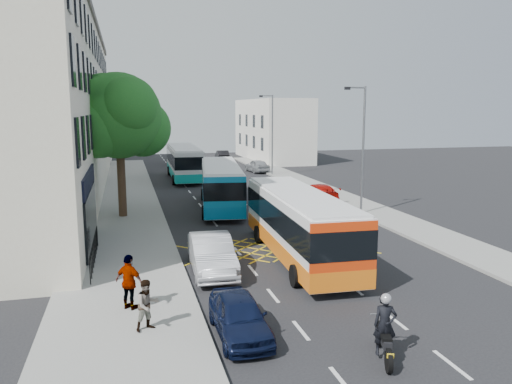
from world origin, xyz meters
TOP-DOWN VIEW (x-y plane):
  - ground at (0.00, 0.00)m, footprint 120.00×120.00m
  - pavement_left at (-8.50, 15.00)m, footprint 5.00×70.00m
  - pavement_right at (7.50, 15.00)m, footprint 3.00×70.00m
  - terrace_main at (-14.00, 24.49)m, footprint 8.30×45.00m
  - terrace_far at (-14.00, 55.00)m, footprint 8.00×20.00m
  - building_right at (11.00, 48.00)m, footprint 6.00×18.00m
  - street_tree at (-8.51, 14.97)m, footprint 6.30×5.70m
  - lamp_near at (6.20, 12.00)m, footprint 1.45×0.15m
  - lamp_far at (6.20, 32.00)m, footprint 1.45×0.15m
  - railings at (-9.70, 5.30)m, footprint 0.08×5.60m
  - bus_near at (-0.72, 4.21)m, footprint 3.05×10.94m
  - bus_mid at (-1.95, 16.64)m, footprint 4.02×11.07m
  - bus_far at (-2.72, 31.70)m, footprint 3.01×11.34m
  - motorbike at (-1.62, -5.24)m, footprint 0.86×2.05m
  - parked_car_blue at (-5.11, -2.84)m, footprint 1.49×3.68m
  - parked_car_silver at (-4.90, 3.26)m, footprint 1.83×4.78m
  - red_hatchback at (5.50, 17.37)m, footprint 1.96×4.52m
  - distant_car_grey at (-1.80, 44.83)m, footprint 2.46×5.19m
  - distant_car_silver at (5.50, 35.05)m, footprint 2.15×4.27m
  - distant_car_dark at (4.11, 47.68)m, footprint 1.74×4.31m
  - pedestrian_near at (-7.76, -2.05)m, footprint 0.94×0.85m
  - pedestrian_far at (-8.26, -0.28)m, footprint 1.13×1.05m

SIDE VIEW (x-z plane):
  - ground at x=0.00m, z-range 0.00..0.00m
  - pavement_left at x=-8.50m, z-range 0.00..0.15m
  - pavement_right at x=7.50m, z-range 0.00..0.15m
  - parked_car_blue at x=-5.11m, z-range 0.00..1.25m
  - red_hatchback at x=5.50m, z-range 0.00..1.30m
  - distant_car_dark at x=4.11m, z-range 0.00..1.39m
  - distant_car_silver at x=5.50m, z-range 0.00..1.39m
  - distant_car_grey at x=-1.80m, z-range 0.00..1.43m
  - railings at x=-9.70m, z-range 0.15..1.29m
  - parked_car_silver at x=-4.90m, z-range 0.00..1.55m
  - motorbike at x=-1.62m, z-range -0.06..1.83m
  - pedestrian_near at x=-7.76m, z-range 0.15..1.72m
  - pedestrian_far at x=-8.26m, z-range 0.15..2.02m
  - bus_mid at x=-1.95m, z-range 0.08..3.12m
  - bus_near at x=-0.72m, z-range 0.08..3.13m
  - bus_far at x=-2.72m, z-range 0.08..3.26m
  - building_right at x=11.00m, z-range 0.00..8.00m
  - lamp_near at x=6.20m, z-range 0.62..8.62m
  - lamp_far at x=6.20m, z-range 0.62..8.62m
  - terrace_far at x=-14.00m, z-range 0.00..10.00m
  - street_tree at x=-8.51m, z-range 1.89..10.69m
  - terrace_main at x=-14.00m, z-range 0.01..13.51m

